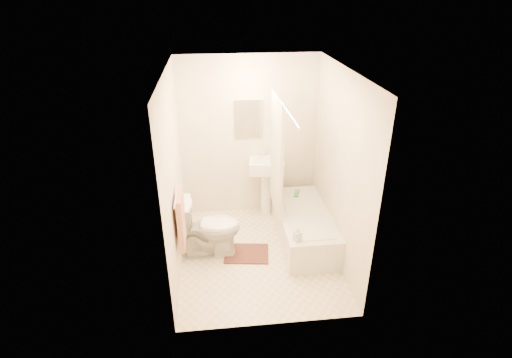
{
  "coord_description": "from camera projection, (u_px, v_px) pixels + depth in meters",
  "views": [
    {
      "loc": [
        -0.51,
        -4.26,
        3.24
      ],
      "look_at": [
        0.0,
        0.25,
        1.0
      ],
      "focal_mm": 28.0,
      "sensor_mm": 36.0,
      "label": 1
    }
  ],
  "objects": [
    {
      "name": "mirror",
      "position": [
        249.0,
        119.0,
        5.67
      ],
      "size": [
        0.4,
        0.03,
        0.55
      ],
      "primitive_type": "cube",
      "color": "white",
      "rests_on": "wall_back"
    },
    {
      "name": "wall_left",
      "position": [
        173.0,
        177.0,
        4.65
      ],
      "size": [
        0.02,
        2.4,
        2.4
      ],
      "primitive_type": "cube",
      "color": "beige",
      "rests_on": "ground"
    },
    {
      "name": "curtain_rod",
      "position": [
        284.0,
        104.0,
        4.52
      ],
      "size": [
        0.03,
        1.7,
        0.03
      ],
      "primitive_type": "cylinder",
      "rotation": [
        1.57,
        0.0,
        0.0
      ],
      "color": "silver",
      "rests_on": "wall_back"
    },
    {
      "name": "scrub_brush",
      "position": [
        297.0,
        194.0,
        5.87
      ],
      "size": [
        0.12,
        0.21,
        0.04
      ],
      "primitive_type": "cube",
      "rotation": [
        0.0,
        0.0,
        -0.32
      ],
      "color": "green",
      "rests_on": "bathtub"
    },
    {
      "name": "ceiling",
      "position": [
        259.0,
        71.0,
        4.22
      ],
      "size": [
        2.4,
        2.4,
        0.0
      ],
      "primitive_type": "plane",
      "color": "white",
      "rests_on": "ground"
    },
    {
      "name": "towel_bar",
      "position": [
        176.0,
        195.0,
        4.48
      ],
      "size": [
        0.02,
        0.6,
        0.02
      ],
      "primitive_type": "cylinder",
      "rotation": [
        1.57,
        0.0,
        0.0
      ],
      "color": "silver",
      "rests_on": "wall_left"
    },
    {
      "name": "sink",
      "position": [
        266.0,
        184.0,
        6.03
      ],
      "size": [
        0.55,
        0.47,
        1.0
      ],
      "primitive_type": null,
      "rotation": [
        0.0,
        0.0,
        -0.12
      ],
      "color": "white",
      "rests_on": "floor"
    },
    {
      "name": "shower_curtain",
      "position": [
        277.0,
        154.0,
        5.22
      ],
      "size": [
        0.04,
        0.8,
        1.55
      ],
      "primitive_type": "cube",
      "color": "silver",
      "rests_on": "curtain_rod"
    },
    {
      "name": "floor",
      "position": [
        258.0,
        255.0,
        5.29
      ],
      "size": [
        2.4,
        2.4,
        0.0
      ],
      "primitive_type": "plane",
      "color": "beige",
      "rests_on": "ground"
    },
    {
      "name": "toilet_paper",
      "position": [
        183.0,
        209.0,
        4.99
      ],
      "size": [
        0.11,
        0.12,
        0.12
      ],
      "primitive_type": "cylinder",
      "rotation": [
        0.0,
        1.57,
        0.0
      ],
      "color": "white",
      "rests_on": "wall_left"
    },
    {
      "name": "bathtub",
      "position": [
        303.0,
        226.0,
        5.52
      ],
      "size": [
        0.67,
        1.53,
        0.43
      ],
      "primitive_type": null,
      "color": "silver",
      "rests_on": "floor"
    },
    {
      "name": "toilet",
      "position": [
        209.0,
        227.0,
        5.15
      ],
      "size": [
        0.82,
        0.47,
        0.8
      ],
      "primitive_type": "imported",
      "rotation": [
        0.0,
        0.0,
        1.55
      ],
      "color": "white",
      "rests_on": "floor"
    },
    {
      "name": "wall_right",
      "position": [
        340.0,
        169.0,
        4.86
      ],
      "size": [
        0.02,
        2.4,
        2.4
      ],
      "primitive_type": "cube",
      "color": "beige",
      "rests_on": "ground"
    },
    {
      "name": "bath_mat",
      "position": [
        247.0,
        254.0,
        5.3
      ],
      "size": [
        0.63,
        0.5,
        0.02
      ],
      "primitive_type": "cube",
      "rotation": [
        0.0,
        0.0,
        -0.13
      ],
      "color": "#54281F",
      "rests_on": "floor"
    },
    {
      "name": "towel",
      "position": [
        181.0,
        219.0,
        4.62
      ],
      "size": [
        0.06,
        0.45,
        0.66
      ],
      "primitive_type": "cube",
      "color": "#CC7266",
      "rests_on": "towel_bar"
    },
    {
      "name": "wall_back",
      "position": [
        249.0,
        138.0,
        5.82
      ],
      "size": [
        2.0,
        0.02,
        2.4
      ],
      "primitive_type": "cube",
      "color": "beige",
      "rests_on": "ground"
    },
    {
      "name": "soap_bottle",
      "position": [
        298.0,
        234.0,
        4.8
      ],
      "size": [
        0.11,
        0.11,
        0.19
      ],
      "primitive_type": "imported",
      "rotation": [
        0.0,
        0.0,
        0.34
      ],
      "color": "white",
      "rests_on": "bathtub"
    }
  ]
}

